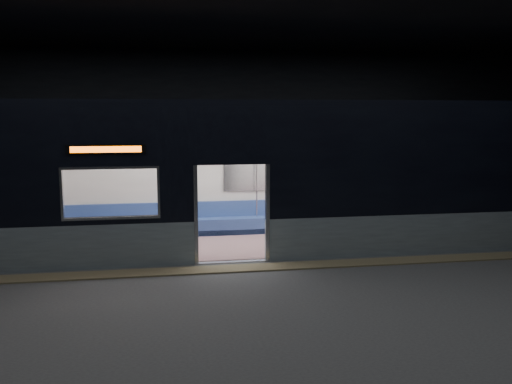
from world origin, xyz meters
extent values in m
cube|color=#47494C|center=(0.00, 0.00, -0.01)|extent=(24.00, 14.00, 0.01)
cube|color=black|center=(0.00, 0.00, 4.98)|extent=(24.00, 14.00, 0.04)
cube|color=black|center=(0.00, 6.98, 2.50)|extent=(24.00, 0.04, 5.00)
cube|color=black|center=(0.00, -6.98, 2.50)|extent=(24.00, 0.04, 5.00)
cube|color=#8C7F59|center=(0.00, 0.55, 0.01)|extent=(22.80, 0.50, 0.03)
cube|color=#8EA0AA|center=(4.85, 1.06, 0.45)|extent=(8.30, 0.12, 0.90)
cube|color=black|center=(4.85, 1.06, 2.05)|extent=(8.30, 0.12, 2.30)
cube|color=black|center=(0.00, 1.06, 2.62)|extent=(1.40, 0.12, 1.15)
cube|color=#B7BABC|center=(-0.74, 1.06, 1.02)|extent=(0.08, 0.14, 2.05)
cube|color=#B7BABC|center=(0.74, 1.06, 1.02)|extent=(0.08, 0.14, 2.05)
cube|color=black|center=(-2.45, 0.98, 2.39)|extent=(1.50, 0.04, 0.18)
cube|color=#FF610A|center=(-2.45, 0.97, 2.39)|extent=(1.34, 0.03, 0.12)
cube|color=beige|center=(0.00, 3.94, 1.60)|extent=(18.00, 0.12, 3.20)
cube|color=black|center=(0.00, 2.50, 3.28)|extent=(18.00, 3.00, 0.15)
cube|color=#8D6767|center=(0.00, 2.50, 0.02)|extent=(17.76, 2.76, 0.04)
cube|color=beige|center=(0.00, 2.50, 2.35)|extent=(17.76, 2.76, 0.10)
cube|color=#2C4D81|center=(0.00, 3.62, 0.24)|extent=(11.00, 0.48, 0.41)
cube|color=#2C4D81|center=(0.00, 3.81, 0.65)|extent=(11.00, 0.10, 0.40)
cube|color=#846066|center=(-3.30, 1.41, 0.24)|extent=(4.40, 0.48, 0.41)
cube|color=#846066|center=(3.30, 1.41, 0.24)|extent=(4.40, 0.48, 0.41)
cylinder|color=silver|center=(-0.95, 1.37, 1.17)|extent=(0.04, 0.04, 2.26)
cylinder|color=silver|center=(-0.95, 3.63, 1.17)|extent=(0.04, 0.04, 2.26)
cylinder|color=silver|center=(0.95, 1.37, 1.17)|extent=(0.04, 0.04, 2.26)
cylinder|color=silver|center=(0.95, 3.63, 1.17)|extent=(0.04, 0.04, 2.26)
cylinder|color=silver|center=(0.00, 3.58, 1.95)|extent=(11.00, 0.03, 0.03)
cube|color=black|center=(4.70, 3.41, 0.52)|extent=(0.16, 0.44, 0.15)
cube|color=black|center=(4.90, 3.41, 0.52)|extent=(0.16, 0.44, 0.15)
cylinder|color=black|center=(4.70, 3.21, 0.26)|extent=(0.10, 0.10, 0.43)
cylinder|color=black|center=(4.90, 3.21, 0.26)|extent=(0.10, 0.10, 0.43)
cube|color=#C15270|center=(4.80, 3.59, 0.54)|extent=(0.37, 0.21, 0.19)
cylinder|color=#C15270|center=(4.80, 3.62, 0.87)|extent=(0.41, 0.41, 0.49)
sphere|color=tan|center=(4.80, 3.60, 1.21)|extent=(0.20, 0.20, 0.20)
sphere|color=black|center=(4.80, 3.64, 1.25)|extent=(0.21, 0.21, 0.21)
cube|color=black|center=(4.77, 3.34, 0.67)|extent=(0.34, 0.32, 0.14)
cube|color=white|center=(0.70, 3.85, 1.49)|extent=(1.05, 0.03, 0.68)
camera|label=1|loc=(-1.31, -9.81, 3.09)|focal=38.00mm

